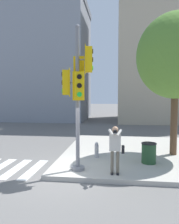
{
  "coord_description": "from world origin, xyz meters",
  "views": [
    {
      "loc": [
        2.09,
        -7.59,
        2.91
      ],
      "look_at": [
        1.06,
        0.51,
        2.33
      ],
      "focal_mm": 35.0,
      "sensor_mm": 36.0,
      "label": 1
    }
  ],
  "objects_px": {
    "traffic_signal_pole": "(78,86)",
    "street_tree": "(176,56)",
    "trash_bin": "(149,153)",
    "person_photographer": "(115,146)",
    "fire_hydrant": "(97,150)"
  },
  "relations": [
    {
      "from": "person_photographer",
      "to": "fire_hydrant",
      "type": "xyz_separation_m",
      "value": [
        -0.86,
        2.0,
        -0.67
      ]
    },
    {
      "from": "traffic_signal_pole",
      "to": "street_tree",
      "type": "height_order",
      "value": "street_tree"
    },
    {
      "from": "street_tree",
      "to": "trash_bin",
      "type": "bearing_deg",
      "value": -131.26
    },
    {
      "from": "person_photographer",
      "to": "street_tree",
      "type": "height_order",
      "value": "street_tree"
    },
    {
      "from": "person_photographer",
      "to": "trash_bin",
      "type": "distance_m",
      "value": 2.06
    },
    {
      "from": "person_photographer",
      "to": "street_tree",
      "type": "xyz_separation_m",
      "value": [
        2.7,
        2.96,
        3.57
      ]
    },
    {
      "from": "traffic_signal_pole",
      "to": "trash_bin",
      "type": "relative_size",
      "value": 6.33
    },
    {
      "from": "person_photographer",
      "to": "street_tree",
      "type": "distance_m",
      "value": 5.36
    },
    {
      "from": "street_tree",
      "to": "person_photographer",
      "type": "bearing_deg",
      "value": -132.34
    },
    {
      "from": "traffic_signal_pole",
      "to": "trash_bin",
      "type": "xyz_separation_m",
      "value": [
        2.73,
        1.17,
        -2.69
      ]
    },
    {
      "from": "person_photographer",
      "to": "trash_bin",
      "type": "relative_size",
      "value": 2.02
    },
    {
      "from": "traffic_signal_pole",
      "to": "street_tree",
      "type": "relative_size",
      "value": 0.81
    },
    {
      "from": "traffic_signal_pole",
      "to": "trash_bin",
      "type": "height_order",
      "value": "traffic_signal_pole"
    },
    {
      "from": "person_photographer",
      "to": "traffic_signal_pole",
      "type": "bearing_deg",
      "value": 169.15
    },
    {
      "from": "street_tree",
      "to": "trash_bin",
      "type": "relative_size",
      "value": 7.81
    }
  ]
}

